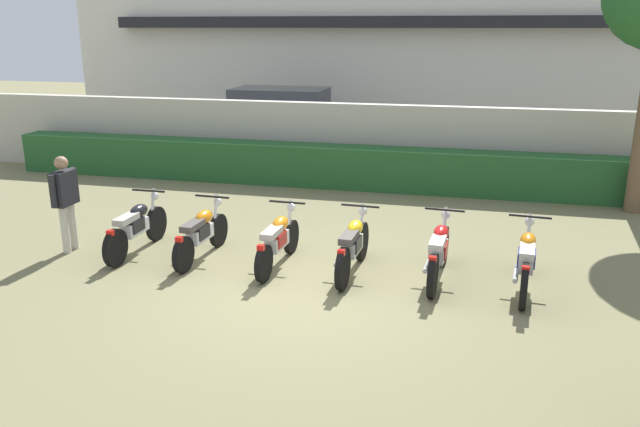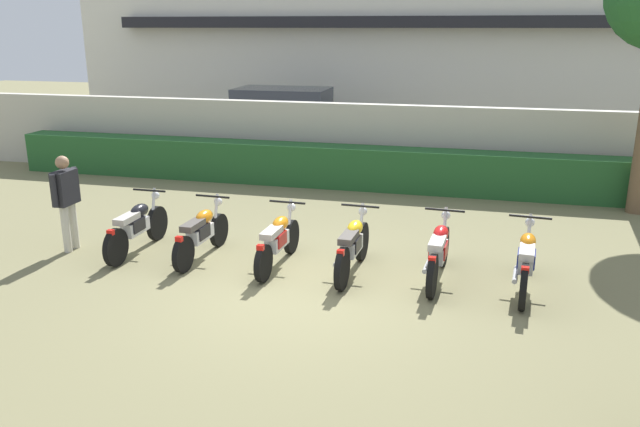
{
  "view_description": "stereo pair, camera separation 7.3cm",
  "coord_description": "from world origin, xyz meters",
  "px_view_note": "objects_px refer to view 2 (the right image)",
  "views": [
    {
      "loc": [
        2.24,
        -8.02,
        3.63
      ],
      "look_at": [
        0.0,
        1.15,
        0.82
      ],
      "focal_mm": 35.4,
      "sensor_mm": 36.0,
      "label": 1
    },
    {
      "loc": [
        2.31,
        -8.0,
        3.63
      ],
      "look_at": [
        0.0,
        1.15,
        0.82
      ],
      "focal_mm": 35.4,
      "sensor_mm": 36.0,
      "label": 2
    }
  ],
  "objects_px": {
    "motorcycle_in_row_1": "(201,233)",
    "motorcycle_in_row_5": "(526,260)",
    "motorcycle_in_row_2": "(278,240)",
    "motorcycle_in_row_0": "(137,226)",
    "parked_car": "(288,121)",
    "motorcycle_in_row_3": "(353,246)",
    "inspector_person": "(66,196)",
    "motorcycle_in_row_4": "(439,251)"
  },
  "relations": [
    {
      "from": "parked_car",
      "to": "inspector_person",
      "type": "xyz_separation_m",
      "value": [
        -1.02,
        -9.15,
        0.01
      ]
    },
    {
      "from": "motorcycle_in_row_3",
      "to": "motorcycle_in_row_4",
      "type": "xyz_separation_m",
      "value": [
        1.28,
        0.06,
        0.0
      ]
    },
    {
      "from": "motorcycle_in_row_1",
      "to": "motorcycle_in_row_4",
      "type": "distance_m",
      "value": 3.78
    },
    {
      "from": "motorcycle_in_row_5",
      "to": "motorcycle_in_row_4",
      "type": "bearing_deg",
      "value": 90.86
    },
    {
      "from": "motorcycle_in_row_0",
      "to": "motorcycle_in_row_4",
      "type": "distance_m",
      "value": 4.94
    },
    {
      "from": "motorcycle_in_row_0",
      "to": "inspector_person",
      "type": "distance_m",
      "value": 1.26
    },
    {
      "from": "motorcycle_in_row_1",
      "to": "motorcycle_in_row_5",
      "type": "height_order",
      "value": "motorcycle_in_row_5"
    },
    {
      "from": "motorcycle_in_row_2",
      "to": "motorcycle_in_row_5",
      "type": "height_order",
      "value": "motorcycle_in_row_5"
    },
    {
      "from": "motorcycle_in_row_0",
      "to": "motorcycle_in_row_3",
      "type": "bearing_deg",
      "value": -90.5
    },
    {
      "from": "motorcycle_in_row_1",
      "to": "motorcycle_in_row_5",
      "type": "distance_m",
      "value": 5.0
    },
    {
      "from": "motorcycle_in_row_5",
      "to": "motorcycle_in_row_1",
      "type": "bearing_deg",
      "value": 94.05
    },
    {
      "from": "motorcycle_in_row_1",
      "to": "inspector_person",
      "type": "relative_size",
      "value": 1.13
    },
    {
      "from": "motorcycle_in_row_5",
      "to": "parked_car",
      "type": "bearing_deg",
      "value": 39.78
    },
    {
      "from": "inspector_person",
      "to": "motorcycle_in_row_5",
      "type": "bearing_deg",
      "value": 0.64
    },
    {
      "from": "motorcycle_in_row_4",
      "to": "inspector_person",
      "type": "relative_size",
      "value": 1.2
    },
    {
      "from": "motorcycle_in_row_3",
      "to": "motorcycle_in_row_5",
      "type": "bearing_deg",
      "value": -88.16
    },
    {
      "from": "motorcycle_in_row_2",
      "to": "motorcycle_in_row_0",
      "type": "bearing_deg",
      "value": 90.94
    },
    {
      "from": "parked_car",
      "to": "motorcycle_in_row_5",
      "type": "bearing_deg",
      "value": -56.1
    },
    {
      "from": "motorcycle_in_row_5",
      "to": "inspector_person",
      "type": "height_order",
      "value": "inspector_person"
    },
    {
      "from": "parked_car",
      "to": "motorcycle_in_row_0",
      "type": "distance_m",
      "value": 8.99
    },
    {
      "from": "parked_car",
      "to": "inspector_person",
      "type": "bearing_deg",
      "value": -97.18
    },
    {
      "from": "motorcycle_in_row_2",
      "to": "motorcycle_in_row_4",
      "type": "xyz_separation_m",
      "value": [
        2.47,
        0.05,
        0.02
      ]
    },
    {
      "from": "motorcycle_in_row_1",
      "to": "motorcycle_in_row_3",
      "type": "bearing_deg",
      "value": -88.94
    },
    {
      "from": "parked_car",
      "to": "motorcycle_in_row_5",
      "type": "height_order",
      "value": "parked_car"
    },
    {
      "from": "motorcycle_in_row_0",
      "to": "motorcycle_in_row_1",
      "type": "xyz_separation_m",
      "value": [
        1.16,
        -0.01,
        -0.01
      ]
    },
    {
      "from": "parked_car",
      "to": "motorcycle_in_row_5",
      "type": "xyz_separation_m",
      "value": [
        6.28,
        -9.07,
        -0.48
      ]
    },
    {
      "from": "motorcycle_in_row_0",
      "to": "motorcycle_in_row_3",
      "type": "height_order",
      "value": "motorcycle_in_row_3"
    },
    {
      "from": "motorcycle_in_row_2",
      "to": "motorcycle_in_row_4",
      "type": "distance_m",
      "value": 2.47
    },
    {
      "from": "motorcycle_in_row_0",
      "to": "motorcycle_in_row_3",
      "type": "relative_size",
      "value": 1.02
    },
    {
      "from": "motorcycle_in_row_1",
      "to": "motorcycle_in_row_5",
      "type": "xyz_separation_m",
      "value": [
        5.0,
        -0.09,
        0.02
      ]
    },
    {
      "from": "parked_car",
      "to": "motorcycle_in_row_0",
      "type": "xyz_separation_m",
      "value": [
        0.12,
        -8.97,
        -0.49
      ]
    },
    {
      "from": "motorcycle_in_row_2",
      "to": "inspector_person",
      "type": "height_order",
      "value": "inspector_person"
    },
    {
      "from": "motorcycle_in_row_1",
      "to": "motorcycle_in_row_3",
      "type": "distance_m",
      "value": 2.5
    },
    {
      "from": "parked_car",
      "to": "motorcycle_in_row_3",
      "type": "distance_m",
      "value": 9.81
    },
    {
      "from": "motorcycle_in_row_0",
      "to": "motorcycle_in_row_4",
      "type": "bearing_deg",
      "value": -89.52
    },
    {
      "from": "motorcycle_in_row_0",
      "to": "motorcycle_in_row_1",
      "type": "distance_m",
      "value": 1.16
    },
    {
      "from": "parked_car",
      "to": "inspector_person",
      "type": "relative_size",
      "value": 2.8
    },
    {
      "from": "parked_car",
      "to": "motorcycle_in_row_2",
      "type": "height_order",
      "value": "parked_car"
    },
    {
      "from": "motorcycle_in_row_0",
      "to": "motorcycle_in_row_2",
      "type": "distance_m",
      "value": 2.47
    },
    {
      "from": "parked_car",
      "to": "motorcycle_in_row_2",
      "type": "distance_m",
      "value": 9.4
    },
    {
      "from": "parked_car",
      "to": "motorcycle_in_row_4",
      "type": "height_order",
      "value": "parked_car"
    },
    {
      "from": "motorcycle_in_row_1",
      "to": "inspector_person",
      "type": "distance_m",
      "value": 2.37
    }
  ]
}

